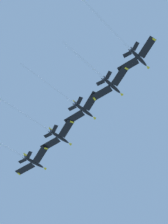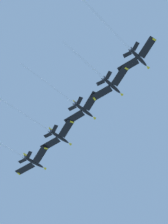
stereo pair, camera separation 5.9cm
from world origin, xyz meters
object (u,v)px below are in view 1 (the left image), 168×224
Objects in this scene: jet_far_left at (21,155)px; jet_far_right at (126,45)px; jet_inner_left at (49,130)px; jet_centre at (75,104)px; jet_inner_right at (102,76)px.

jet_far_right is at bearing 2.16° from jet_far_left.
jet_far_left is at bearing -173.83° from jet_inner_left.
jet_inner_left is at bearing -179.25° from jet_far_right.
jet_centre is 16.59m from jet_inner_right.
jet_far_left is 34.34m from jet_centre.
jet_centre reaches higher than jet_inner_left.
jet_inner_right reaches higher than jet_inner_left.
jet_inner_right is at bearing 2.28° from jet_centre.
jet_centre is at bearing 179.20° from jet_far_right.
jet_inner_right is (50.72, 3.63, 1.15)m from jet_far_left.
jet_centre reaches higher than jet_far_left.
jet_centre is at bearing 3.74° from jet_inner_left.
jet_inner_right is (16.56, 0.66, -0.65)m from jet_centre.
jet_inner_left is 1.15× the size of jet_inner_right.
jet_far_left is 66.89m from jet_far_right.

